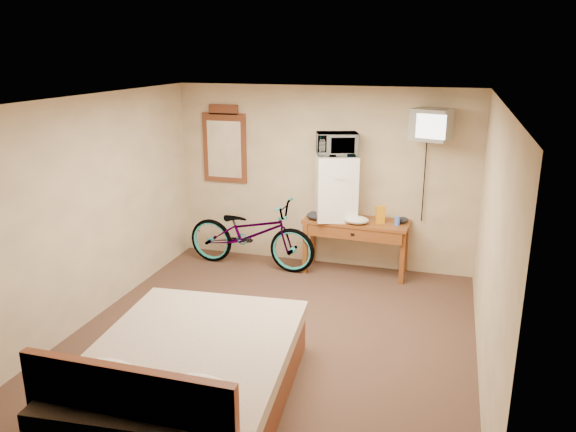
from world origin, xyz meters
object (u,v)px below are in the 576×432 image
object	(u,v)px
bicycle	(251,233)
bed	(187,375)
microwave	(337,144)
wall_mirror	(225,145)
blue_cup	(397,221)
mini_fridge	(336,187)
desk	(356,229)
crt_television	(431,125)

from	to	relation	value
bicycle	bed	bearing A→B (deg)	-166.29
microwave	wall_mirror	size ratio (longest dim) A/B	0.48
microwave	blue_cup	size ratio (longest dim) A/B	4.39
microwave	blue_cup	distance (m)	1.28
mini_fridge	microwave	world-z (taller)	microwave
desk	wall_mirror	distance (m)	2.24
bicycle	microwave	bearing A→B (deg)	-76.28
wall_mirror	bicycle	bearing A→B (deg)	-38.83
crt_television	bicycle	bearing A→B (deg)	-175.63
blue_cup	wall_mirror	distance (m)	2.68
wall_mirror	blue_cup	bearing A→B (deg)	-6.86
desk	blue_cup	size ratio (longest dim) A/B	11.80
crt_television	blue_cup	bearing A→B (deg)	-171.13
mini_fridge	crt_television	bearing A→B (deg)	-1.53
wall_mirror	bed	xyz separation A→B (m)	(1.12, -3.64, -1.35)
microwave	desk	bearing A→B (deg)	-28.52
blue_cup	bicycle	distance (m)	2.02
desk	wall_mirror	size ratio (longest dim) A/B	1.29
blue_cup	crt_television	size ratio (longest dim) A/B	0.20
crt_television	bicycle	xyz separation A→B (m)	(-2.34, -0.18, -1.57)
crt_television	bed	distance (m)	4.21
desk	microwave	distance (m)	1.17
desk	mini_fridge	bearing A→B (deg)	169.35
desk	bicycle	size ratio (longest dim) A/B	0.76
mini_fridge	desk	bearing A→B (deg)	-10.65
mini_fridge	bicycle	size ratio (longest dim) A/B	0.46
mini_fridge	bed	size ratio (longest dim) A/B	0.37
microwave	blue_cup	xyz separation A→B (m)	(0.84, -0.09, -0.96)
mini_fridge	microwave	size ratio (longest dim) A/B	1.63
desk	wall_mirror	world-z (taller)	wall_mirror
crt_television	mini_fridge	bearing A→B (deg)	178.47
blue_cup	bicycle	xyz separation A→B (m)	(-1.99, -0.12, -0.32)
mini_fridge	bed	world-z (taller)	mini_fridge
mini_fridge	wall_mirror	size ratio (longest dim) A/B	0.78
desk	crt_television	world-z (taller)	crt_television
crt_television	wall_mirror	distance (m)	2.91
desk	bed	distance (m)	3.49
desk	microwave	xyz separation A→B (m)	(-0.29, 0.06, 1.13)
desk	crt_television	xyz separation A→B (m)	(0.89, 0.02, 1.43)
microwave	bicycle	size ratio (longest dim) A/B	0.28
crt_television	bed	xyz separation A→B (m)	(-1.75, -3.39, -1.77)
wall_mirror	desk	bearing A→B (deg)	-7.89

